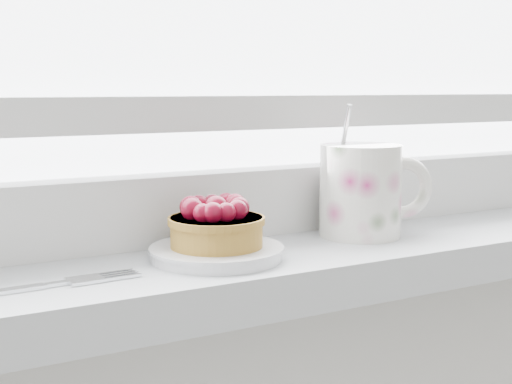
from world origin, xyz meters
TOP-DOWN VIEW (x-y plane):
  - saucer at (-0.04, 1.88)m, footprint 0.12×0.12m
  - raspberry_tart at (-0.04, 1.88)m, footprint 0.09×0.09m
  - floral_mug at (0.15, 1.90)m, footprint 0.13×0.11m
  - fork at (-0.21, 1.86)m, footprint 0.19×0.02m

SIDE VIEW (x-z plane):
  - fork at x=-0.21m, z-range 0.94..0.94m
  - saucer at x=-0.04m, z-range 0.94..0.95m
  - raspberry_tart at x=-0.04m, z-range 0.95..1.00m
  - floral_mug at x=0.15m, z-range 0.92..1.06m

